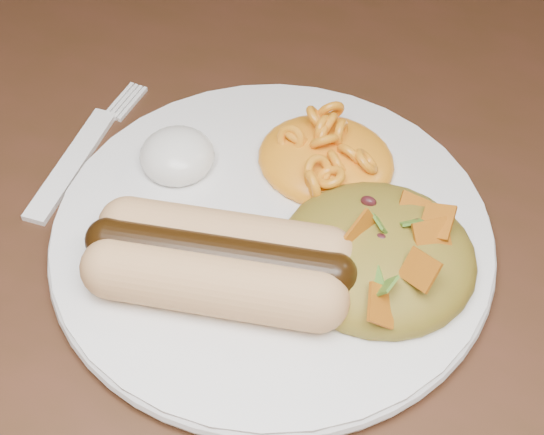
% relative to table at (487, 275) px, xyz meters
% --- Properties ---
extents(table, '(1.60, 0.90, 0.75)m').
position_rel_table_xyz_m(table, '(0.00, 0.00, 0.00)').
color(table, '#432317').
rests_on(table, floor).
extents(plate, '(0.30, 0.30, 0.01)m').
position_rel_table_xyz_m(plate, '(-0.12, -0.10, 0.10)').
color(plate, white).
rests_on(plate, table).
extents(hotdog, '(0.12, 0.09, 0.03)m').
position_rel_table_xyz_m(hotdog, '(-0.13, -0.15, 0.12)').
color(hotdog, tan).
rests_on(hotdog, plate).
extents(mac_and_cheese, '(0.10, 0.10, 0.03)m').
position_rel_table_xyz_m(mac_and_cheese, '(-0.11, -0.04, 0.12)').
color(mac_and_cheese, '#FFA424').
rests_on(mac_and_cheese, plate).
extents(sour_cream, '(0.06, 0.06, 0.03)m').
position_rel_table_xyz_m(sour_cream, '(-0.19, -0.08, 0.12)').
color(sour_cream, white).
rests_on(sour_cream, plate).
extents(taco_salad, '(0.11, 0.10, 0.05)m').
position_rel_table_xyz_m(taco_salad, '(-0.06, -0.10, 0.12)').
color(taco_salad, orange).
rests_on(taco_salad, plate).
extents(fork, '(0.03, 0.13, 0.00)m').
position_rel_table_xyz_m(fork, '(-0.26, -0.10, 0.09)').
color(fork, white).
rests_on(fork, table).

